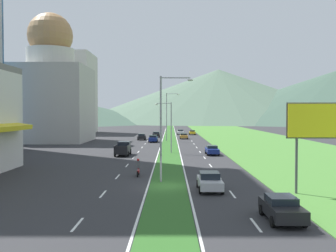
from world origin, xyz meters
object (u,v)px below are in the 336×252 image
Objects in this scene: car_4 at (181,132)px; motorcycle_rider at (138,169)px; street_lamp_far at (168,114)px; car_5 at (212,150)px; car_2 at (142,137)px; car_0 at (192,132)px; car_6 at (184,136)px; street_lamp_near at (164,122)px; car_1 at (210,181)px; billboard_roadside at (319,125)px; car_3 at (156,134)px; car_8 at (282,208)px; street_lamp_mid at (169,124)px; car_7 at (153,139)px; pickup_truck_0 at (123,149)px.

motorcycle_rider is (-6.26, -77.26, -0.03)m from car_4.
car_5 is at bearing -76.31° from street_lamp_far.
car_0 is at bearing -30.42° from car_2.
car_6 is 58.08m from motorcycle_rider.
street_lamp_far reaches higher than car_5.
car_0 is (7.01, 80.21, -4.90)m from street_lamp_near.
car_1 is 0.92× the size of car_5.
billboard_roadside reaches higher than car_5.
billboard_roadside is 1.78× the size of car_2.
car_6 is 2.02× the size of motorcycle_rider.
car_3 is 64.46m from motorcycle_rider.
car_1 is at bearing -159.44° from car_8.
motorcycle_rider is (-3.06, -22.84, -3.98)m from street_lamp_mid.
car_3 is 1.10× the size of car_8.
car_7 reaches higher than car_8.
street_lamp_near reaches higher than car_0.
street_lamp_far is 9.45m from car_2.
car_1 is 84.60m from car_4.
motorcycle_rider reaches higher than car_4.
street_lamp_near is 52.99m from street_lamp_far.
pickup_truck_0 is (-13.61, -0.88, 0.24)m from car_5.
street_lamp_near is 2.42× the size of car_6.
motorcycle_rider reaches higher than car_3.
street_lamp_far is 57.11m from car_1.
car_7 is 1.08× the size of car_8.
car_7 is (-0.00, -17.86, 0.03)m from car_3.
street_lamp_near is 50.54m from car_7.
car_4 is at bearing 87.49° from street_lamp_near.
motorcycle_rider is (-2.72, 3.61, -4.86)m from street_lamp_near.
billboard_roadside is at bearing -164.36° from car_7.
car_1 reaches higher than car_2.
street_lamp_far reaches higher than car_0.
billboard_roadside is 3.61× the size of motorcycle_rider.
car_7 is (-10.31, -30.01, 0.09)m from car_0.
street_lamp_far is at bearing 101.91° from billboard_roadside.
billboard_roadside reaches higher than car_2.
car_2 is 2.02× the size of motorcycle_rider.
car_1 reaches higher than car_8.
street_lamp_far is 2.72× the size of car_6.
street_lamp_mid reaches higher than car_3.
car_3 is 1.17× the size of car_6.
car_7 reaches higher than car_4.
car_2 is 53.94m from motorcycle_rider.
car_8 reaches higher than car_6.
car_3 is 14.52m from car_4.
street_lamp_mid is at bearing -7.63° from motorcycle_rider.
car_4 reaches higher than car_2.
car_3 is at bearing -0.01° from car_7.
pickup_truck_0 is at bearing -155.53° from street_lamp_mid.
motorcycle_rider is at bearing -176.12° from car_2.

